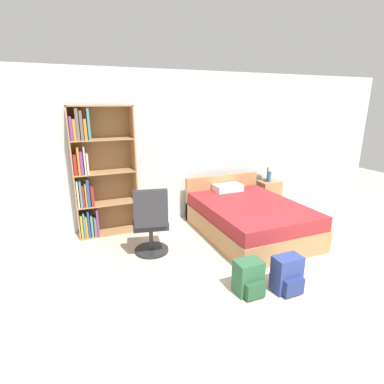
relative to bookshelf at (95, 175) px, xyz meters
The scene contains 10 objects.
ground_plane 3.51m from the bookshelf, 62.58° to the right, with size 14.00×14.00×0.00m, color beige.
wall_back 1.60m from the bookshelf, ahead, with size 9.00×0.06×2.60m.
bookshelf is the anchor object (origin of this frame).
bed 2.52m from the bookshelf, 21.67° to the right, with size 1.45×1.99×0.79m.
office_chair 1.28m from the bookshelf, 59.64° to the right, with size 0.57×0.64×1.01m.
nightstand 3.33m from the bookshelf, ahead, with size 0.42×0.42×0.59m.
table_lamp 3.21m from the bookshelf, ahead, with size 0.26×0.26×0.47m.
water_bottle 3.22m from the bookshelf, ahead, with size 0.07×0.07×0.21m.
backpack_blue 3.12m from the bookshelf, 53.67° to the right, with size 0.32×0.26×0.42m.
backpack_green 2.79m from the bookshelf, 59.29° to the right, with size 0.30×0.30×0.39m.
Camera 1 is at (-1.91, -1.77, 2.08)m, focal length 28.00 mm.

